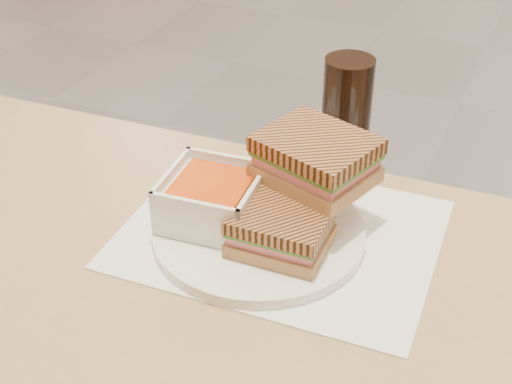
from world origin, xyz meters
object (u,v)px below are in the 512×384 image
at_px(main_table, 137,353).
at_px(soup_bowl, 212,200).
at_px(plate, 259,233).
at_px(panini_lower, 281,229).
at_px(cola_glass, 347,109).

height_order(main_table, soup_bowl, soup_bowl).
xyz_separation_m(plate, panini_lower, (0.04, -0.02, 0.03)).
bearing_deg(soup_bowl, panini_lower, -10.46).
xyz_separation_m(main_table, soup_bowl, (0.04, 0.14, 0.16)).
height_order(plate, soup_bowl, soup_bowl).
height_order(soup_bowl, cola_glass, cola_glass).
bearing_deg(soup_bowl, cola_glass, 68.81).
distance_m(main_table, panini_lower, 0.24).
relative_size(soup_bowl, cola_glass, 0.82).
distance_m(main_table, plate, 0.22).
bearing_deg(plate, panini_lower, -30.75).
distance_m(soup_bowl, panini_lower, 0.10).
bearing_deg(cola_glass, soup_bowl, -111.19).
bearing_deg(cola_glass, plate, -97.59).
bearing_deg(cola_glass, main_table, -109.47).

